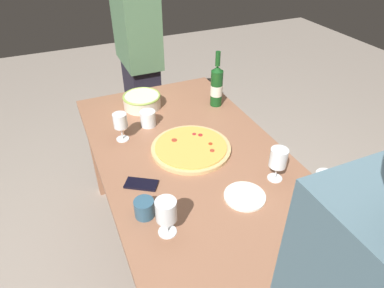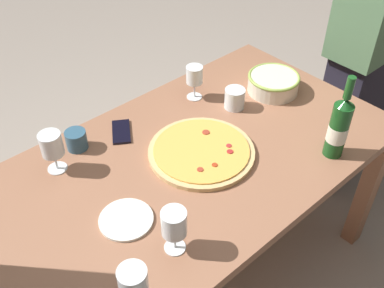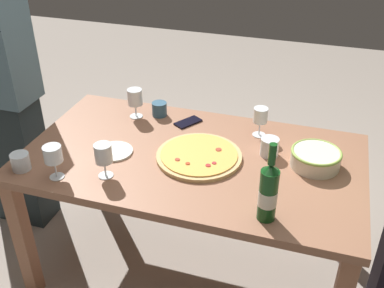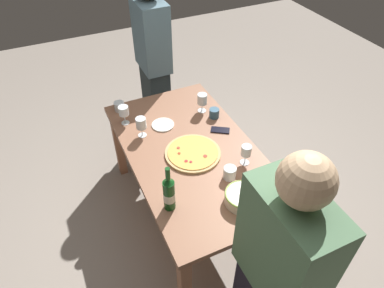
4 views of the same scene
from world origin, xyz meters
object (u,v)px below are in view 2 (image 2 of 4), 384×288
Objects in this scene: wine_glass_by_bottle at (194,77)px; cup_ceramic at (235,98)px; wine_glass_near_pizza at (133,282)px; pizza at (201,151)px; side_plate at (126,220)px; wine_glass_far_right at (174,224)px; person_guest_left at (370,46)px; cell_phone at (121,132)px; dining_table at (192,174)px; cup_spare at (76,140)px; serving_bowl at (273,82)px; wine_glass_far_left at (52,146)px; wine_bottle at (339,127)px.

cup_ceramic is at bearing -65.01° from wine_glass_by_bottle.
wine_glass_by_bottle is (0.78, 0.63, -0.01)m from wine_glass_near_pizza.
side_plate is at bearing -169.45° from pizza.
person_guest_left reaches higher than wine_glass_far_right.
person_guest_left reaches higher than cup_ceramic.
wine_glass_near_pizza is 1.10× the size of cell_phone.
pizza is 1.06m from person_guest_left.
wine_glass_far_right is 0.22m from side_plate.
dining_table is 9.89× the size of wine_glass_far_right.
wine_glass_near_pizza is at bearing -141.24° from wine_glass_by_bottle.
person_guest_left is (0.75, -0.17, 0.04)m from cup_ceramic.
cup_spare is 0.18m from cell_phone.
wine_glass_far_left is (-0.97, 0.19, 0.06)m from serving_bowl.
wine_glass_by_bottle is (-0.29, 0.20, 0.06)m from serving_bowl.
cup_spare is at bearing 87.77° from wine_glass_far_right.
serving_bowl is at bearing -11.29° from wine_glass_far_left.
person_guest_left reaches higher than side_plate.
side_plate is at bearing 59.71° from wine_glass_near_pizza.
wine_bottle is 2.35× the size of cell_phone.
wine_glass_near_pizza is 1.96× the size of cup_spare.
serving_bowl is 2.84× the size of cup_spare.
pizza is at bearing 10.55° from side_plate.
cup_ceramic is at bearing -12.25° from wine_glass_far_left.
dining_table is 10.45× the size of wine_glass_by_bottle.
person_guest_left is (0.83, -0.34, -0.02)m from wine_glass_by_bottle.
cell_phone is at bearing 129.54° from wine_bottle.
side_plate is at bearing -83.08° from wine_glass_far_left.
serving_bowl is 0.71m from cell_phone.
wine_glass_by_bottle is at bearing 102.69° from wine_bottle.
cup_ceramic is (0.31, 0.13, 0.03)m from pizza.
dining_table is at bearing -35.85° from cell_phone.
cup_ceramic reaches higher than pizza.
side_plate is 0.11× the size of person_guest_left.
dining_table is 19.85× the size of cup_spare.
cup_spare is 0.45× the size of side_plate.
wine_glass_far_right is 2.01× the size of cup_spare.
wine_glass_far_left and wine_glass_far_right have the same top height.
wine_glass_by_bottle is 1.06× the size of cell_phone.
wine_bottle is at bearing 0.47° from wine_glass_near_pizza.
cup_spare reaches higher than cell_phone.
wine_glass_far_right is 0.91× the size of side_plate.
cup_ceramic is (0.66, 0.39, -0.07)m from wine_glass_far_right.
cup_ceramic is at bearing 172.12° from serving_bowl.
wine_glass_far_left is 2.00× the size of cup_spare.
cup_spare reaches higher than pizza.
pizza is at bearing 36.57° from wine_glass_far_right.
wine_glass_far_left is 0.15m from cup_spare.
wine_glass_far_left is 0.77m from cup_ceramic.
cup_ceramic is (-0.21, 0.03, -0.00)m from serving_bowl.
wine_bottle is 0.74m from person_guest_left.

